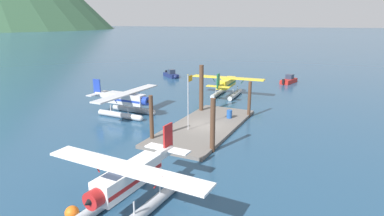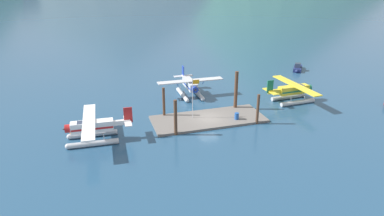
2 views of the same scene
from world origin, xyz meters
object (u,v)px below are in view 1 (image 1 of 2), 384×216
Objects in this scene: seaplane_silver_bow_centre at (126,102)px; flagpole at (189,95)px; fuel_drum at (229,114)px; boat_navy_open_east at (171,75)px; boat_red_open_se at (289,80)px; seaplane_yellow_stbd_fwd at (227,85)px; seaplane_white_port_aft at (129,183)px; mooring_buoy at (72,213)px.

flagpole is at bearing -103.87° from seaplane_silver_bow_centre.
seaplane_silver_bow_centre is at bearing 104.99° from fuel_drum.
boat_red_open_se is at bearing -80.52° from boat_navy_open_east.
boat_navy_open_east is (27.10, 17.11, -3.20)m from flagpole.
seaplane_yellow_stbd_fwd is 1.00× the size of seaplane_silver_bow_centre.
seaplane_white_port_aft is at bearing -153.81° from boat_navy_open_east.
boat_red_open_se is (43.81, -1.76, -1.09)m from seaplane_white_port_aft.
fuel_drum is at bearing -23.56° from flagpole.
flagpole is 1.12× the size of boat_red_open_se.
flagpole is 0.52× the size of seaplane_silver_bow_centre.
seaplane_white_port_aft is at bearing -171.11° from seaplane_yellow_stbd_fwd.
mooring_buoy is (-15.40, -0.52, -3.31)m from flagpole.
fuel_drum is at bearing 175.19° from boat_red_open_se.
seaplane_silver_bow_centre is (2.23, 9.03, -2.11)m from flagpole.
boat_navy_open_east is (24.87, 8.08, -1.09)m from seaplane_silver_bow_centre.
boat_navy_open_east is at bearing 99.48° from boat_red_open_se.
fuel_drum is at bearing -75.01° from seaplane_silver_bow_centre.
mooring_buoy is 20.08m from seaplane_silver_bow_centre.
flagpole is 6.45m from fuel_drum.
boat_navy_open_east is (10.69, 15.16, -1.09)m from seaplane_yellow_stbd_fwd.
seaplane_silver_bow_centre is 19.30m from seaplane_white_port_aft.
flagpole is 32.21m from boat_navy_open_east.
seaplane_silver_bow_centre is (17.63, 9.55, 1.20)m from mooring_buoy.
seaplane_white_port_aft is at bearing -168.49° from flagpole.
seaplane_white_port_aft is 44.83m from boat_navy_open_east.
seaplane_white_port_aft is 2.17× the size of boat_red_open_se.
seaplane_yellow_stbd_fwd is at bearing -26.53° from seaplane_silver_bow_centre.
flagpole reaches higher than seaplane_silver_bow_centre.
seaplane_silver_bow_centre is at bearing 154.69° from boat_red_open_se.
seaplane_white_port_aft is 43.86m from boat_red_open_se.
boat_red_open_se reaches higher than fuel_drum.
mooring_buoy is 0.07× the size of seaplane_yellow_stbd_fwd.
flagpole reaches higher than fuel_drum.
seaplane_yellow_stbd_fwd is 18.58m from boat_navy_open_east.
fuel_drum reaches higher than mooring_buoy.
seaplane_white_port_aft reaches higher than boat_navy_open_east.
flagpole is at bearing 171.78° from boat_red_open_se.
fuel_drum is at bearing -159.18° from seaplane_yellow_stbd_fwd.
boat_red_open_se is at bearing -4.81° from fuel_drum.
boat_navy_open_east is at bearing 26.19° from seaplane_white_port_aft.
flagpole is 0.51× the size of seaplane_yellow_stbd_fwd.
fuel_drum is 0.08× the size of seaplane_yellow_stbd_fwd.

